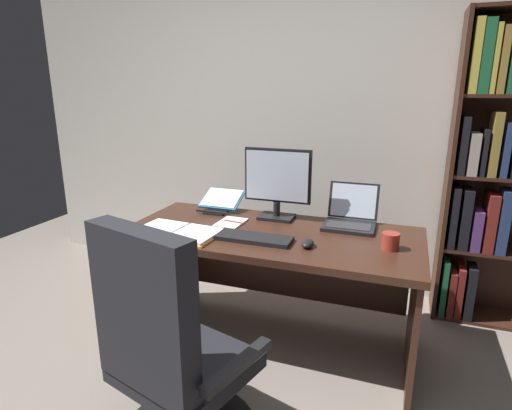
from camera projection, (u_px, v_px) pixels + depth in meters
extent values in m
cube|color=beige|center=(318.00, 119.00, 3.16)|extent=(4.98, 0.12, 2.60)
cube|color=#381E14|center=(271.00, 235.00, 2.44)|extent=(1.70, 0.78, 0.04)
cube|color=#381E14|center=(154.00, 272.00, 2.80)|extent=(0.03, 0.72, 0.68)
cube|color=#381E14|center=(413.00, 315.00, 2.27)|extent=(0.03, 0.72, 0.68)
cube|color=#381E14|center=(287.00, 263.00, 2.86)|extent=(1.58, 0.03, 0.48)
cube|color=#381E14|center=(449.00, 173.00, 2.73)|extent=(0.02, 0.31, 1.98)
cube|color=#381E14|center=(511.00, 173.00, 2.74)|extent=(0.79, 0.01, 1.98)
cube|color=#381E14|center=(492.00, 317.00, 2.87)|extent=(0.74, 0.29, 0.02)
cube|color=#195633|center=(443.00, 285.00, 2.88)|extent=(0.04, 0.19, 0.39)
cube|color=maroon|center=(451.00, 291.00, 2.88)|extent=(0.04, 0.21, 0.32)
cube|color=maroon|center=(458.00, 288.00, 2.88)|extent=(0.04, 0.24, 0.35)
cube|color=black|center=(469.00, 291.00, 2.82)|extent=(0.05, 0.17, 0.37)
cube|color=#381E14|center=(503.00, 250.00, 2.74)|extent=(0.74, 0.29, 0.02)
cube|color=black|center=(453.00, 216.00, 2.75)|extent=(0.04, 0.20, 0.41)
cube|color=black|center=(465.00, 218.00, 2.72)|extent=(0.06, 0.18, 0.40)
cube|color=#512D66|center=(476.00, 229.00, 2.71)|extent=(0.06, 0.17, 0.26)
cube|color=maroon|center=(489.00, 221.00, 2.69)|extent=(0.06, 0.22, 0.38)
cube|color=navy|center=(502.00, 221.00, 2.65)|extent=(0.06, 0.18, 0.41)
cube|color=black|center=(462.00, 145.00, 2.63)|extent=(0.04, 0.21, 0.36)
cube|color=gray|center=(473.00, 154.00, 2.61)|extent=(0.06, 0.17, 0.26)
cube|color=black|center=(483.00, 152.00, 2.61)|extent=(0.03, 0.22, 0.28)
cube|color=olive|center=(494.00, 144.00, 2.56)|extent=(0.05, 0.20, 0.39)
cube|color=navy|center=(505.00, 149.00, 2.54)|extent=(0.04, 0.17, 0.33)
cube|color=gold|center=(475.00, 57.00, 2.48)|extent=(0.05, 0.19, 0.42)
cube|color=#195633|center=(485.00, 57.00, 2.47)|extent=(0.06, 0.21, 0.42)
cube|color=gold|center=(494.00, 60.00, 2.45)|extent=(0.03, 0.19, 0.39)
cube|color=olive|center=(502.00, 61.00, 2.44)|extent=(0.04, 0.20, 0.37)
cylinder|color=black|center=(189.00, 402.00, 1.84)|extent=(0.06, 0.06, 0.30)
cube|color=black|center=(187.00, 366.00, 1.79)|extent=(0.61, 0.60, 0.07)
cube|color=black|center=(144.00, 312.00, 1.53)|extent=(0.48, 0.23, 0.64)
cube|color=black|center=(141.00, 320.00, 1.91)|extent=(0.15, 0.38, 0.04)
cube|color=black|center=(238.00, 366.00, 1.60)|extent=(0.15, 0.38, 0.04)
cube|color=black|center=(277.00, 217.00, 2.68)|extent=(0.22, 0.16, 0.02)
cylinder|color=black|center=(277.00, 209.00, 2.66)|extent=(0.04, 0.04, 0.09)
cube|color=black|center=(278.00, 175.00, 2.61)|extent=(0.43, 0.02, 0.34)
cube|color=silver|center=(277.00, 176.00, 2.60)|extent=(0.40, 0.00, 0.31)
cube|color=black|center=(349.00, 227.00, 2.49)|extent=(0.30, 0.24, 0.02)
cube|color=#2D2D30|center=(349.00, 226.00, 2.47)|extent=(0.26, 0.13, 0.00)
cube|color=black|center=(354.00, 201.00, 2.60)|extent=(0.30, 0.07, 0.22)
cube|color=silver|center=(353.00, 201.00, 2.59)|extent=(0.27, 0.06, 0.20)
cube|color=black|center=(254.00, 238.00, 2.30)|extent=(0.42, 0.15, 0.02)
ellipsoid|color=black|center=(308.00, 243.00, 2.20)|extent=(0.06, 0.10, 0.04)
cube|color=black|center=(216.00, 212.00, 2.80)|extent=(0.14, 0.12, 0.01)
cube|color=black|center=(213.00, 212.00, 2.75)|extent=(0.25, 0.01, 0.01)
cube|color=#2D84C6|center=(222.00, 199.00, 2.87)|extent=(0.27, 0.21, 0.10)
cube|color=white|center=(222.00, 198.00, 2.87)|extent=(0.25, 0.19, 0.08)
cube|color=orange|center=(160.00, 230.00, 2.45)|extent=(0.26, 0.30, 0.01)
cube|color=orange|center=(196.00, 236.00, 2.35)|extent=(0.26, 0.30, 0.01)
cube|color=white|center=(160.00, 228.00, 2.45)|extent=(0.25, 0.29, 0.02)
cube|color=white|center=(196.00, 234.00, 2.35)|extent=(0.25, 0.29, 0.02)
cylinder|color=#B7B7BC|center=(178.00, 232.00, 2.40)|extent=(0.04, 0.26, 0.02)
cube|color=white|center=(231.00, 223.00, 2.58)|extent=(0.16, 0.21, 0.01)
cylinder|color=maroon|center=(234.00, 222.00, 2.57)|extent=(0.14, 0.03, 0.01)
cylinder|color=maroon|center=(390.00, 241.00, 2.16)|extent=(0.09, 0.09, 0.09)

